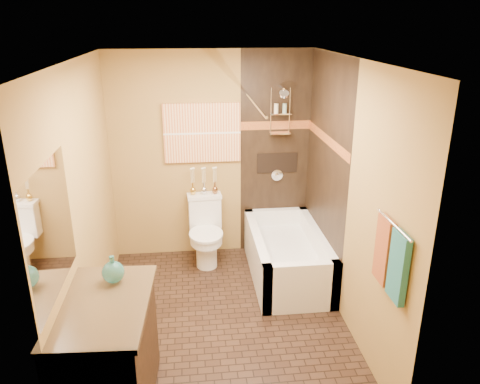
{
  "coord_description": "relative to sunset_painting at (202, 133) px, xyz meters",
  "views": [
    {
      "loc": [
        -0.27,
        -3.92,
        2.82
      ],
      "look_at": [
        0.22,
        0.4,
        1.2
      ],
      "focal_mm": 35.0,
      "sensor_mm": 36.0,
      "label": 1
    }
  ],
  "objects": [
    {
      "name": "floor",
      "position": [
        0.11,
        -1.48,
        -1.55
      ],
      "size": [
        3.0,
        3.0,
        0.0
      ],
      "primitive_type": "plane",
      "color": "black",
      "rests_on": "ground"
    },
    {
      "name": "sunset_painting",
      "position": [
        0.0,
        0.0,
        0.0
      ],
      "size": [
        0.9,
        0.04,
        0.7
      ],
      "primitive_type": "cube",
      "color": "#CF5E30",
      "rests_on": "wall_back"
    },
    {
      "name": "ceiling",
      "position": [
        0.11,
        -1.48,
        0.95
      ],
      "size": [
        3.0,
        3.0,
        0.0
      ],
      "primitive_type": "plane",
      "color": "silver",
      "rests_on": "wall_back"
    },
    {
      "name": "alcove_tile_back",
      "position": [
        0.88,
        0.01,
        -0.3
      ],
      "size": [
        0.85,
        0.01,
        2.5
      ],
      "primitive_type": "cube",
      "color": "black",
      "rests_on": "wall_back"
    },
    {
      "name": "shower_fixtures",
      "position": [
        0.91,
        -0.1,
        0.12
      ],
      "size": [
        0.24,
        0.33,
        1.16
      ],
      "color": "silver",
      "rests_on": "floor"
    },
    {
      "name": "bud_vases",
      "position": [
        0.0,
        -0.09,
        -0.56
      ],
      "size": [
        0.34,
        0.07,
        0.33
      ],
      "color": "gold",
      "rests_on": "toilet"
    },
    {
      "name": "mosaic_band_right",
      "position": [
        1.28,
        -0.73,
        0.07
      ],
      "size": [
        0.01,
        1.5,
        0.1
      ],
      "primitive_type": "cube",
      "color": "maroon",
      "rests_on": "alcove_tile_right"
    },
    {
      "name": "wall_front",
      "position": [
        0.11,
        -2.98,
        -0.3
      ],
      "size": [
        2.4,
        0.02,
        2.5
      ],
      "primitive_type": "cube",
      "color": "#A2793E",
      "rests_on": "floor"
    },
    {
      "name": "wall_left",
      "position": [
        -1.09,
        -1.48,
        -0.3
      ],
      "size": [
        0.02,
        3.0,
        2.5
      ],
      "primitive_type": "cube",
      "color": "#A2793E",
      "rests_on": "floor"
    },
    {
      "name": "alcove_niche",
      "position": [
        0.91,
        0.01,
        -0.4
      ],
      "size": [
        0.5,
        0.01,
        0.25
      ],
      "primitive_type": "cube",
      "color": "black",
      "rests_on": "alcove_tile_back"
    },
    {
      "name": "toilet",
      "position": [
        0.0,
        -0.27,
        -1.14
      ],
      "size": [
        0.42,
        0.62,
        0.81
      ],
      "rotation": [
        0.0,
        0.0,
        0.07
      ],
      "color": "white",
      "rests_on": "floor"
    },
    {
      "name": "wall_right",
      "position": [
        1.31,
        -1.48,
        -0.3
      ],
      "size": [
        0.02,
        3.0,
        2.5
      ],
      "primitive_type": "cube",
      "color": "#A2793E",
      "rests_on": "floor"
    },
    {
      "name": "vanity",
      "position": [
        -0.82,
        -2.48,
        -1.09
      ],
      "size": [
        0.7,
        1.08,
        0.92
      ],
      "rotation": [
        0.0,
        0.0,
        -0.06
      ],
      "color": "black",
      "rests_on": "floor"
    },
    {
      "name": "bathtub",
      "position": [
        0.91,
        -0.73,
        -1.33
      ],
      "size": [
        0.8,
        1.5,
        0.55
      ],
      "color": "white",
      "rests_on": "floor"
    },
    {
      "name": "wall_back",
      "position": [
        0.11,
        0.02,
        -0.3
      ],
      "size": [
        2.4,
        0.02,
        2.5
      ],
      "primitive_type": "cube",
      "color": "#A2793E",
      "rests_on": "floor"
    },
    {
      "name": "vanity_mirror",
      "position": [
        -1.08,
        -2.48,
        -0.05
      ],
      "size": [
        0.01,
        1.0,
        0.9
      ],
      "primitive_type": "cube",
      "color": "white",
      "rests_on": "wall_left"
    },
    {
      "name": "mosaic_band_back",
      "position": [
        0.88,
        0.0,
        0.07
      ],
      "size": [
        0.85,
        0.01,
        0.1
      ],
      "primitive_type": "cube",
      "color": "maroon",
      "rests_on": "alcove_tile_back"
    },
    {
      "name": "alcove_tile_right",
      "position": [
        1.29,
        -0.73,
        -0.3
      ],
      "size": [
        0.01,
        1.5,
        2.5
      ],
      "primitive_type": "cube",
      "color": "black",
      "rests_on": "wall_right"
    },
    {
      "name": "towel_teal",
      "position": [
        1.27,
        -2.66,
        -0.37
      ],
      "size": [
        0.05,
        0.22,
        0.52
      ],
      "primitive_type": "cube",
      "color": "#1B5B5A",
      "rests_on": "towel_bar"
    },
    {
      "name": "teal_bottle",
      "position": [
        -0.77,
        -2.2,
        -0.52
      ],
      "size": [
        0.21,
        0.21,
        0.27
      ],
      "primitive_type": null,
      "rotation": [
        0.0,
        0.0,
        -0.29
      ],
      "color": "#256F69",
      "rests_on": "vanity"
    },
    {
      "name": "curtain_rod",
      "position": [
        0.51,
        -0.73,
        0.47
      ],
      "size": [
        0.03,
        1.55,
        0.03
      ],
      "primitive_type": "cylinder",
      "rotation": [
        1.57,
        0.0,
        0.0
      ],
      "color": "silver",
      "rests_on": "wall_back"
    },
    {
      "name": "towel_bar",
      "position": [
        1.26,
        -2.53,
        -0.1
      ],
      "size": [
        0.02,
        0.55,
        0.02
      ],
      "primitive_type": "cylinder",
      "rotation": [
        1.57,
        0.0,
        0.0
      ],
      "color": "silver",
      "rests_on": "wall_right"
    },
    {
      "name": "towel_rust",
      "position": [
        1.27,
        -2.4,
        -0.37
      ],
      "size": [
        0.05,
        0.22,
        0.52
      ],
      "primitive_type": "cube",
      "color": "brown",
      "rests_on": "towel_bar"
    }
  ]
}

